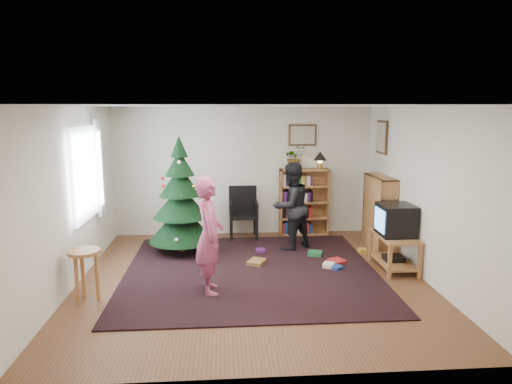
{
  "coord_description": "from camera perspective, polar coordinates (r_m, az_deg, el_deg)",
  "views": [
    {
      "loc": [
        -0.41,
        -6.34,
        2.47
      ],
      "look_at": [
        0.14,
        1.05,
        1.1
      ],
      "focal_mm": 32.0,
      "sensor_mm": 36.0,
      "label": 1
    }
  ],
  "objects": [
    {
      "name": "ceiling",
      "position": [
        6.36,
        -0.54,
        10.74
      ],
      "size": [
        5.0,
        5.0,
        0.0
      ],
      "primitive_type": "plane",
      "rotation": [
        3.14,
        0.0,
        0.0
      ],
      "color": "white",
      "rests_on": "wall_back"
    },
    {
      "name": "bookshelf_right",
      "position": [
        8.34,
        15.15,
        -2.4
      ],
      "size": [
        0.3,
        0.95,
        1.3
      ],
      "rotation": [
        0.0,
        0.0,
        1.57
      ],
      "color": "#9D6438",
      "rests_on": "floor"
    },
    {
      "name": "picture_right",
      "position": [
        8.61,
        15.47,
        6.63
      ],
      "size": [
        0.03,
        0.5,
        0.6
      ],
      "color": "#4C3319",
      "rests_on": "wall_right"
    },
    {
      "name": "christmas_tree",
      "position": [
        7.88,
        -9.38,
        -1.6
      ],
      "size": [
        1.11,
        1.11,
        2.02
      ],
      "rotation": [
        0.0,
        0.0,
        0.2
      ],
      "color": "#3F2816",
      "rests_on": "rug"
    },
    {
      "name": "wall_back",
      "position": [
        8.94,
        -1.56,
        2.62
      ],
      "size": [
        5.0,
        0.02,
        2.5
      ],
      "primitive_type": "cube",
      "color": "silver",
      "rests_on": "floor"
    },
    {
      "name": "wall_front",
      "position": [
        4.05,
        1.8,
        -7.06
      ],
      "size": [
        5.0,
        0.02,
        2.5
      ],
      "primitive_type": "cube",
      "color": "silver",
      "rests_on": "floor"
    },
    {
      "name": "potted_plant",
      "position": [
        8.84,
        4.83,
        4.31
      ],
      "size": [
        0.47,
        0.43,
        0.45
      ],
      "primitive_type": "imported",
      "rotation": [
        0.0,
        0.0,
        0.22
      ],
      "color": "gray",
      "rests_on": "bookshelf_back"
    },
    {
      "name": "floor_clutter",
      "position": [
        7.6,
        7.2,
        -8.25
      ],
      "size": [
        2.05,
        1.12,
        0.08
      ],
      "color": "#A51E19",
      "rests_on": "rug"
    },
    {
      "name": "picture_back",
      "position": [
        8.97,
        5.84,
        7.1
      ],
      "size": [
        0.55,
        0.03,
        0.42
      ],
      "color": "#4C3319",
      "rests_on": "wall_back"
    },
    {
      "name": "window_pane",
      "position": [
        7.31,
        -20.57,
        2.17
      ],
      "size": [
        0.04,
        1.2,
        1.4
      ],
      "primitive_type": "cube",
      "color": "silver",
      "rests_on": "wall_left"
    },
    {
      "name": "curtain",
      "position": [
        7.97,
        -18.91,
        2.91
      ],
      "size": [
        0.06,
        0.35,
        1.6
      ],
      "primitive_type": "cube",
      "color": "silver",
      "rests_on": "wall_left"
    },
    {
      "name": "table_lamp",
      "position": [
        8.94,
        8.01,
        4.33
      ],
      "size": [
        0.26,
        0.26,
        0.34
      ],
      "color": "#A57F33",
      "rests_on": "bookshelf_back"
    },
    {
      "name": "person_standing",
      "position": [
        6.13,
        -5.85,
        -5.44
      ],
      "size": [
        0.45,
        0.62,
        1.59
      ],
      "primitive_type": "imported",
      "rotation": [
        0.0,
        0.0,
        1.69
      ],
      "color": "#A94364",
      "rests_on": "rug"
    },
    {
      "name": "wall_right",
      "position": [
        7.09,
        20.1,
        -0.09
      ],
      "size": [
        0.02,
        5.0,
        2.5
      ],
      "primitive_type": "cube",
      "color": "silver",
      "rests_on": "floor"
    },
    {
      "name": "armchair",
      "position": [
        8.82,
        -1.61,
        -2.25
      ],
      "size": [
        0.54,
        0.54,
        0.98
      ],
      "rotation": [
        0.0,
        0.0,
        0.0
      ],
      "color": "black",
      "rests_on": "rug"
    },
    {
      "name": "floor",
      "position": [
        6.82,
        -0.5,
        -10.76
      ],
      "size": [
        5.0,
        5.0,
        0.0
      ],
      "primitive_type": "plane",
      "color": "brown",
      "rests_on": "ground"
    },
    {
      "name": "rug",
      "position": [
        7.1,
        -0.66,
        -9.81
      ],
      "size": [
        3.8,
        3.6,
        0.02
      ],
      "primitive_type": "cube",
      "color": "black",
      "rests_on": "floor"
    },
    {
      "name": "stool",
      "position": [
        6.33,
        -20.65,
        -8.14
      ],
      "size": [
        0.41,
        0.41,
        0.68
      ],
      "color": "#9D6438",
      "rests_on": "floor"
    },
    {
      "name": "person_by_chair",
      "position": [
        8.0,
        4.4,
        -1.81
      ],
      "size": [
        0.95,
        0.9,
        1.55
      ],
      "primitive_type": "imported",
      "rotation": [
        0.0,
        0.0,
        3.72
      ],
      "color": "black",
      "rests_on": "rug"
    },
    {
      "name": "tv_stand",
      "position": [
        7.41,
        16.88,
        -6.81
      ],
      "size": [
        0.51,
        0.92,
        0.55
      ],
      "color": "#9D6438",
      "rests_on": "floor"
    },
    {
      "name": "wall_left",
      "position": [
        6.79,
        -22.08,
        -0.66
      ],
      "size": [
        0.02,
        5.0,
        2.5
      ],
      "primitive_type": "cube",
      "color": "silver",
      "rests_on": "floor"
    },
    {
      "name": "crt_tv",
      "position": [
        7.29,
        17.05,
        -3.34
      ],
      "size": [
        0.51,
        0.55,
        0.48
      ],
      "color": "black",
      "rests_on": "tv_stand"
    },
    {
      "name": "bookshelf_back",
      "position": [
        9.01,
        6.01,
        -1.15
      ],
      "size": [
        0.95,
        0.3,
        1.3
      ],
      "color": "#9D6438",
      "rests_on": "floor"
    }
  ]
}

